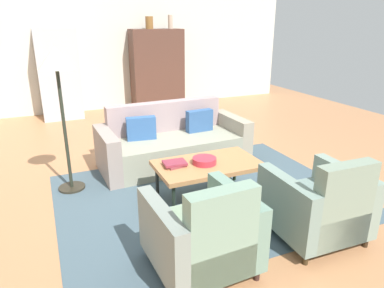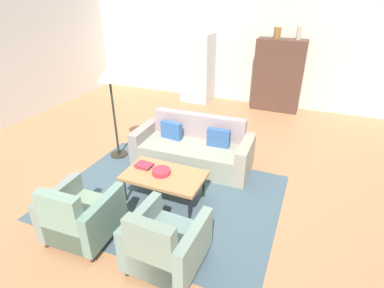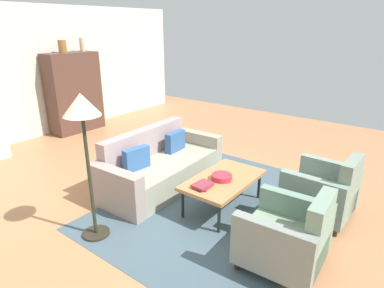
{
  "view_description": "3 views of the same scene",
  "coord_description": "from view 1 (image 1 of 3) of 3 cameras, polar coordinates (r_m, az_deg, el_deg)",
  "views": [
    {
      "loc": [
        -1.47,
        -4.02,
        1.99
      ],
      "look_at": [
        0.13,
        -0.32,
        0.56
      ],
      "focal_mm": 32.81,
      "sensor_mm": 36.0,
      "label": 1
    },
    {
      "loc": [
        2.03,
        -4.02,
        2.91
      ],
      "look_at": [
        0.42,
        -0.18,
        0.76
      ],
      "focal_mm": 28.38,
      "sensor_mm": 36.0,
      "label": 2
    },
    {
      "loc": [
        -3.25,
        -2.74,
        2.38
      ],
      "look_at": [
        0.25,
        -0.09,
        0.78
      ],
      "focal_mm": 30.72,
      "sensor_mm": 36.0,
      "label": 3
    }
  ],
  "objects": [
    {
      "name": "ground_plane",
      "position": [
        4.72,
        -3.01,
        -5.48
      ],
      "size": [
        10.89,
        10.89,
        0.0
      ],
      "primitive_type": "plane",
      "color": "#B3794F"
    },
    {
      "name": "wall_back",
      "position": [
        8.48,
        -13.84,
        14.99
      ],
      "size": [
        9.07,
        0.12,
        2.8
      ],
      "primitive_type": "cube",
      "color": "beige",
      "rests_on": "ground"
    },
    {
      "name": "area_rug",
      "position": [
        4.27,
        2.22,
        -8.27
      ],
      "size": [
        3.4,
        2.6,
        0.01
      ],
      "primitive_type": "cube",
      "color": "#435762",
      "rests_on": "ground"
    },
    {
      "name": "couch",
      "position": [
        5.11,
        -3.25,
        0.03
      ],
      "size": [
        2.13,
        0.97,
        0.86
      ],
      "rotation": [
        0.0,
        0.0,
        3.18
      ],
      "color": "gray",
      "rests_on": "ground"
    },
    {
      "name": "coffee_table",
      "position": [
        4.05,
        2.6,
        -3.58
      ],
      "size": [
        1.2,
        0.7,
        0.44
      ],
      "color": "black",
      "rests_on": "ground"
    },
    {
      "name": "armchair_left",
      "position": [
        2.93,
        1.99,
        -14.77
      ],
      "size": [
        0.84,
        0.84,
        0.88
      ],
      "rotation": [
        0.0,
        0.0,
        0.05
      ],
      "color": "black",
      "rests_on": "ground"
    },
    {
      "name": "armchair_right",
      "position": [
        3.54,
        20.03,
        -9.57
      ],
      "size": [
        0.83,
        0.83,
        0.88
      ],
      "rotation": [
        0.0,
        0.0,
        -0.03
      ],
      "color": "#372722",
      "rests_on": "ground"
    },
    {
      "name": "fruit_bowl",
      "position": [
        4.01,
        2.03,
        -2.73
      ],
      "size": [
        0.27,
        0.27,
        0.07
      ],
      "primitive_type": "cylinder",
      "color": "#BB2B3C",
      "rests_on": "coffee_table"
    },
    {
      "name": "book_stack",
      "position": [
        3.95,
        -2.82,
        -3.21
      ],
      "size": [
        0.27,
        0.22,
        0.05
      ],
      "color": "brown",
      "rests_on": "coffee_table"
    },
    {
      "name": "cabinet",
      "position": [
        8.46,
        -5.69,
        12.02
      ],
      "size": [
        1.2,
        0.51,
        1.8
      ],
      "color": "#4F3228",
      "rests_on": "ground"
    },
    {
      "name": "vase_tall",
      "position": [
        8.34,
        -6.96,
        18.99
      ],
      "size": [
        0.17,
        0.17,
        0.27
      ],
      "primitive_type": "cylinder",
      "color": "brown",
      "rests_on": "cabinet"
    },
    {
      "name": "vase_round",
      "position": [
        8.5,
        -3.55,
        19.21
      ],
      "size": [
        0.11,
        0.11,
        0.3
      ],
      "primitive_type": "cylinder",
      "color": "tan",
      "rests_on": "cabinet"
    },
    {
      "name": "refrigerator",
      "position": [
        7.97,
        -20.86,
        10.58
      ],
      "size": [
        0.8,
        0.73,
        1.85
      ],
      "color": "#B7BABF",
      "rests_on": "ground"
    },
    {
      "name": "floor_lamp",
      "position": [
        4.26,
        -21.05,
        10.86
      ],
      "size": [
        0.4,
        0.4,
        1.72
      ],
      "color": "#2B271C",
      "rests_on": "ground"
    }
  ]
}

